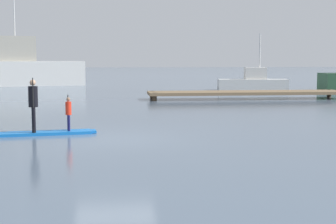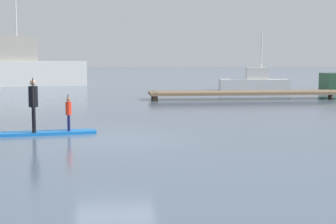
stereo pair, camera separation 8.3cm
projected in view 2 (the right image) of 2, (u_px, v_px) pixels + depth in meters
name	position (u px, v px, depth m)	size (l,w,h in m)	color
ground_plane	(115.00, 139.00, 16.12)	(240.00, 240.00, 0.00)	slate
paddleboard_near	(44.00, 133.00, 17.16)	(3.46, 1.14, 0.10)	blue
paddler_adult	(33.00, 102.00, 16.97)	(0.35, 0.53, 1.79)	black
paddler_child_solo	(69.00, 112.00, 17.31)	(0.22, 0.39, 1.20)	#19194C
fishing_boat_white_large	(8.00, 67.00, 46.44)	(13.91, 6.83, 13.09)	silver
motor_boat_small_navy	(255.00, 82.00, 40.73)	(5.54, 1.86, 4.41)	silver
floating_dock	(247.00, 93.00, 31.75)	(12.02, 2.20, 0.48)	#846B4C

